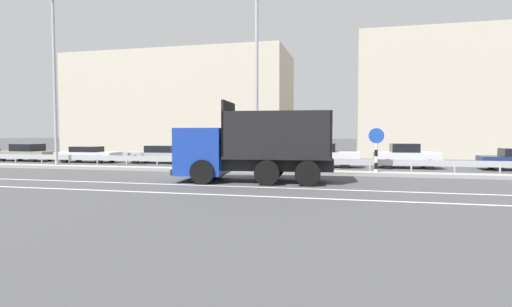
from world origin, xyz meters
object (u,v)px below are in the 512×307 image
at_px(parked_car_6, 406,156).
at_px(parked_car_4, 242,155).
at_px(median_road_sign, 376,149).
at_px(street_lamp_1, 53,74).
at_px(parked_car_1, 27,152).
at_px(parked_car_3, 161,154).
at_px(parked_car_5, 322,155).
at_px(dump_truck, 236,153).
at_px(street_lamp_2, 256,73).
at_px(parked_car_2, 88,154).

bearing_deg(parked_car_6, parked_car_4, -92.49).
relative_size(median_road_sign, parked_car_6, 0.63).
xyz_separation_m(street_lamp_1, parked_car_6, (21.17, 5.18, -5.03)).
bearing_deg(street_lamp_1, parked_car_1, 143.67).
distance_m(parked_car_3, parked_car_6, 16.76).
height_order(parked_car_1, parked_car_5, parked_car_5).
height_order(parked_car_1, parked_car_6, parked_car_6).
height_order(dump_truck, parked_car_4, dump_truck).
bearing_deg(parked_car_4, street_lamp_1, -65.71).
relative_size(street_lamp_2, parked_car_6, 2.48).
bearing_deg(parked_car_5, dump_truck, -19.14).
distance_m(dump_truck, parked_car_4, 9.61).
height_order(dump_truck, street_lamp_2, street_lamp_2).
height_order(parked_car_4, parked_car_6, parked_car_6).
bearing_deg(street_lamp_1, median_road_sign, 0.17).
relative_size(street_lamp_2, parked_car_3, 1.96).
height_order(dump_truck, parked_car_2, dump_truck).
xyz_separation_m(dump_truck, street_lamp_1, (-12.90, 3.94, 4.53)).
xyz_separation_m(street_lamp_1, parked_car_3, (4.41, 5.40, -5.13)).
relative_size(parked_car_4, parked_car_6, 1.28).
height_order(median_road_sign, parked_car_2, median_road_sign).
bearing_deg(median_road_sign, parked_car_5, 123.07).
bearing_deg(parked_car_3, parked_car_1, 89.71).
xyz_separation_m(parked_car_1, parked_car_5, (22.92, -0.29, 0.08)).
relative_size(parked_car_2, parked_car_3, 0.95).
xyz_separation_m(parked_car_2, parked_car_3, (5.60, 0.57, 0.03)).
xyz_separation_m(median_road_sign, parked_car_4, (-8.58, 5.29, -0.67)).
relative_size(dump_truck, street_lamp_1, 0.67).
xyz_separation_m(street_lamp_2, parked_car_3, (-8.48, 5.60, -4.68)).
height_order(street_lamp_2, parked_car_5, street_lamp_2).
relative_size(dump_truck, parked_car_2, 1.51).
bearing_deg(parked_car_2, parked_car_1, -92.42).
distance_m(dump_truck, parked_car_5, 9.27).
relative_size(parked_car_2, parked_car_4, 0.94).
bearing_deg(parked_car_6, parked_car_5, -86.91).
xyz_separation_m(parked_car_1, parked_car_6, (28.03, 0.13, 0.08)).
distance_m(street_lamp_2, parked_car_5, 7.45).
bearing_deg(parked_car_3, street_lamp_2, -125.52).
relative_size(median_road_sign, parked_car_1, 0.52).
height_order(street_lamp_2, parked_car_3, street_lamp_2).
relative_size(dump_truck, median_road_sign, 2.87).
distance_m(median_road_sign, parked_car_4, 10.10).
bearing_deg(parked_car_2, median_road_sign, 76.52).
xyz_separation_m(parked_car_1, parked_car_3, (11.28, 0.35, -0.02)).
bearing_deg(parked_car_6, parked_car_3, -92.31).
bearing_deg(parked_car_2, parked_car_6, 90.63).
bearing_deg(median_road_sign, parked_car_6, 68.17).
bearing_deg(parked_car_3, median_road_sign, -112.06).
distance_m(parked_car_3, parked_car_4, 6.13).
relative_size(parked_car_2, parked_car_6, 1.20).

